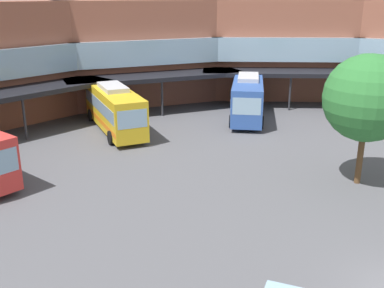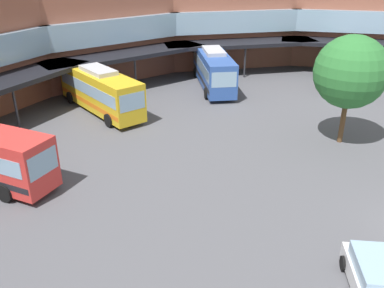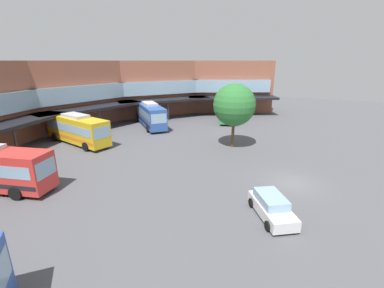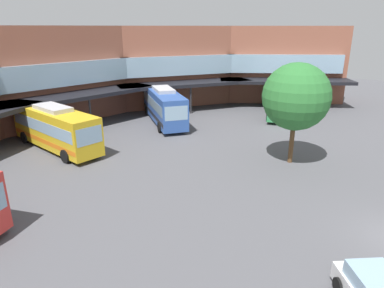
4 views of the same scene
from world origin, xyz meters
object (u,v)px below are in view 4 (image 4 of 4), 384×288
(bus_0, at_px, (282,98))
(bus_3, at_px, (164,105))
(bus_1, at_px, (55,127))
(plaza_tree, at_px, (296,97))

(bus_0, height_order, bus_3, bus_0)
(bus_1, xyz_separation_m, plaza_tree, (7.13, -18.56, 3.30))
(plaza_tree, bearing_deg, bus_0, 18.90)
(bus_0, bearing_deg, bus_3, -58.04)
(bus_3, bearing_deg, plaza_tree, 25.35)
(bus_0, bearing_deg, plaza_tree, 5.18)
(bus_1, height_order, plaza_tree, plaza_tree)
(bus_1, distance_m, plaza_tree, 20.16)
(bus_0, height_order, bus_1, bus_0)
(plaza_tree, bearing_deg, bus_3, 72.61)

